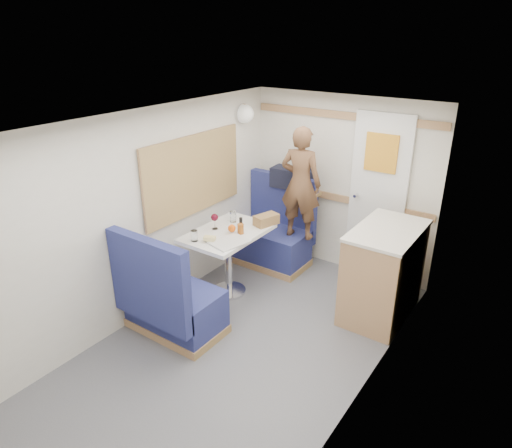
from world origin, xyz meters
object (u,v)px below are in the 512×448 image
Objects in this scene: cheese_block at (210,238)px; wine_glass at (215,218)px; tray at (230,242)px; person at (301,183)px; bench_near at (170,305)px; dinette_table at (228,245)px; tumbler_left at (194,236)px; bench_far at (273,239)px; pepper_grinder at (241,222)px; galley_counter at (383,272)px; tumbler_mid at (233,217)px; bread_loaf at (266,220)px; orange_fruit at (232,228)px; beer_glass at (241,229)px; duffel_bag at (292,178)px; dome_light at (245,114)px.

cheese_block is 0.32m from wine_glass.
person is at bearing 80.21° from tray.
wine_glass is at bearing 99.83° from bench_near.
tumbler_left is (-0.13, -0.36, 0.21)m from dinette_table.
cheese_block is (0.01, -1.16, 0.46)m from bench_far.
pepper_grinder is at bearing 88.52° from bench_near.
tumbler_mid is at bearing -168.55° from galley_counter.
bread_loaf is (0.33, 0.14, -0.00)m from tumbler_mid.
galley_counter is (1.47, 0.55, -0.10)m from dinette_table.
wine_glass is 0.34m from tumbler_left.
bread_loaf is (0.22, -0.49, 0.47)m from bench_far.
dinette_table is 0.31m from wine_glass.
tray is at bearing 26.98° from cheese_block.
person is 11.32× the size of tumbler_left.
orange_fruit is at bearing 61.01° from tumbler_left.
bench_far is 1.51m from galley_counter.
wine_glass is (-0.15, 0.27, 0.09)m from cheese_block.
bench_near reaches higher than cheese_block.
pepper_grinder is at bearing -16.55° from tumbler_mid.
tray is 0.20m from cheese_block.
tumbler_left is at bearing -123.57° from beer_glass.
duffel_bag is 4.38× the size of cheese_block.
orange_fruit is 0.30× the size of bread_loaf.
orange_fruit is at bearing -111.94° from bread_loaf.
pepper_grinder is (0.03, -0.67, 0.47)m from bench_far.
bread_loaf is (0.22, 1.24, 0.47)m from bench_near.
dinette_table is 1.05m from person.
tray is 0.25m from beer_glass.
tumbler_left reaches higher than beer_glass.
bread_loaf is at bearing 75.91° from beer_glass.
duffel_bag is 0.94m from tumbler_mid.
duffel_bag is at bearing 88.83° from orange_fruit.
orange_fruit is at bearing -157.99° from galley_counter.
tray is 3.16× the size of cheese_block.
galley_counter is 1.86m from tumbler_left.
bench_near is 10.22× the size of beer_glass.
bench_far is 5.25× the size of dome_light.
bench_far is at bearing 84.18° from tumbler_left.
bread_loaf is (0.61, -0.48, -0.98)m from dome_light.
bench_near is at bearing 69.93° from person.
dome_light reaches higher than bench_near.
dome_light is 0.77× the size of bread_loaf.
person reaches higher than bench_far.
bench_far is at bearing 94.38° from orange_fruit.
orange_fruit is at bearing -95.09° from duffel_bag.
tumbler_mid reaches higher than tumbler_left.
duffel_bag is at bearing 100.22° from bread_loaf.
bench_near reaches higher than dinette_table.
bench_far is at bearing 99.57° from beer_glass.
dinette_table is at bearing -120.96° from bread_loaf.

